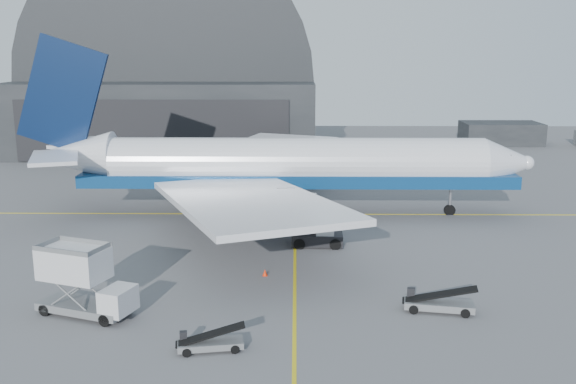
{
  "coord_description": "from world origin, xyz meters",
  "views": [
    {
      "loc": [
        0.06,
        -46.54,
        17.4
      ],
      "look_at": [
        -0.66,
        10.8,
        4.5
      ],
      "focal_mm": 40.0,
      "sensor_mm": 36.0,
      "label": 1
    }
  ],
  "objects_px": {
    "catering_truck": "(82,282)",
    "belt_loader_b": "(438,303)",
    "belt_loader_a": "(210,343)",
    "airliner": "(277,165)",
    "pushback_tug": "(319,237)"
  },
  "relations": [
    {
      "from": "catering_truck",
      "to": "belt_loader_b",
      "type": "height_order",
      "value": "catering_truck"
    },
    {
      "from": "airliner",
      "to": "belt_loader_b",
      "type": "distance_m",
      "value": 28.78
    },
    {
      "from": "belt_loader_a",
      "to": "belt_loader_b",
      "type": "height_order",
      "value": "belt_loader_b"
    },
    {
      "from": "airliner",
      "to": "pushback_tug",
      "type": "bearing_deg",
      "value": -69.66
    },
    {
      "from": "catering_truck",
      "to": "belt_loader_b",
      "type": "xyz_separation_m",
      "value": [
        23.75,
        0.81,
        -1.73
      ]
    },
    {
      "from": "airliner",
      "to": "catering_truck",
      "type": "height_order",
      "value": "airliner"
    },
    {
      "from": "airliner",
      "to": "belt_loader_b",
      "type": "bearing_deg",
      "value": -65.71
    },
    {
      "from": "belt_loader_a",
      "to": "belt_loader_b",
      "type": "bearing_deg",
      "value": 12.42
    },
    {
      "from": "airliner",
      "to": "belt_loader_a",
      "type": "bearing_deg",
      "value": -95.4
    },
    {
      "from": "airliner",
      "to": "belt_loader_a",
      "type": "xyz_separation_m",
      "value": [
        -3.01,
        -31.8,
        -4.84
      ]
    },
    {
      "from": "belt_loader_a",
      "to": "belt_loader_b",
      "type": "xyz_separation_m",
      "value": [
        14.68,
        5.92,
        0.1
      ]
    },
    {
      "from": "catering_truck",
      "to": "pushback_tug",
      "type": "xyz_separation_m",
      "value": [
        16.19,
        15.6,
        -1.52
      ]
    },
    {
      "from": "airliner",
      "to": "belt_loader_a",
      "type": "distance_m",
      "value": 32.3
    },
    {
      "from": "catering_truck",
      "to": "belt_loader_b",
      "type": "distance_m",
      "value": 23.83
    },
    {
      "from": "pushback_tug",
      "to": "belt_loader_a",
      "type": "height_order",
      "value": "pushback_tug"
    }
  ]
}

